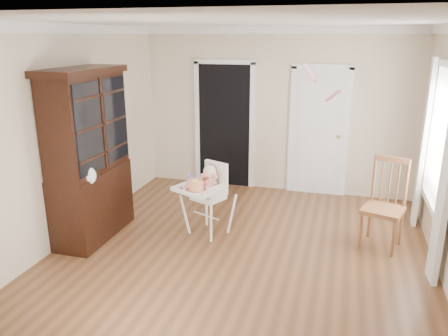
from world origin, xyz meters
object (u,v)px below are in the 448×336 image
(cake, at_px, (196,185))
(sippy_cup, at_px, (190,180))
(high_chair, at_px, (208,191))
(china_cabinet, at_px, (89,156))
(dining_chair, at_px, (384,207))

(cake, xyz_separation_m, sippy_cup, (-0.13, 0.16, 0.01))
(high_chair, distance_m, sippy_cup, 0.27)
(cake, relative_size, china_cabinet, 0.12)
(cake, bearing_deg, high_chair, 66.38)
(china_cabinet, height_order, dining_chair, china_cabinet)
(high_chair, distance_m, dining_chair, 2.22)
(sippy_cup, relative_size, dining_chair, 0.15)
(sippy_cup, xyz_separation_m, dining_chair, (2.43, 0.31, -0.23))
(cake, bearing_deg, sippy_cup, 128.46)
(sippy_cup, height_order, dining_chair, dining_chair)
(high_chair, xyz_separation_m, sippy_cup, (-0.22, -0.05, 0.15))
(cake, bearing_deg, dining_chair, 11.61)
(sippy_cup, bearing_deg, cake, -51.54)
(china_cabinet, bearing_deg, cake, 10.51)
(high_chair, bearing_deg, china_cabinet, -138.08)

